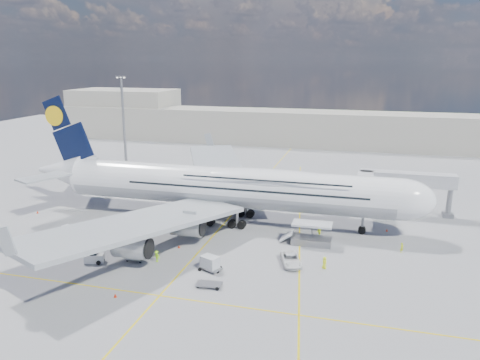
% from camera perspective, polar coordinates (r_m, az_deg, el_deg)
% --- Properties ---
extents(ground, '(300.00, 300.00, 0.00)m').
position_cam_1_polar(ground, '(80.39, -3.76, -7.31)').
color(ground, gray).
rests_on(ground, ground).
extents(taxi_line_main, '(0.25, 220.00, 0.01)m').
position_cam_1_polar(taxi_line_main, '(80.39, -3.76, -7.31)').
color(taxi_line_main, yellow).
rests_on(taxi_line_main, ground).
extents(taxi_line_cross, '(120.00, 0.25, 0.01)m').
position_cam_1_polar(taxi_line_cross, '(63.59, -9.76, -13.72)').
color(taxi_line_cross, yellow).
rests_on(taxi_line_cross, ground).
extents(taxi_line_diag, '(14.16, 99.06, 0.01)m').
position_cam_1_polar(taxi_line_diag, '(86.48, 7.28, -5.79)').
color(taxi_line_diag, yellow).
rests_on(taxi_line_diag, ground).
extents(airliner, '(77.26, 79.15, 23.71)m').
position_cam_1_polar(airliner, '(87.15, -1.55, -0.77)').
color(airliner, white).
rests_on(airliner, ground).
extents(jet_bridge, '(18.80, 12.10, 8.50)m').
position_cam_1_polar(jet_bridge, '(94.39, 17.91, -0.30)').
color(jet_bridge, '#B7B7BC').
rests_on(jet_bridge, ground).
extents(cargo_loader, '(8.53, 3.20, 3.67)m').
position_cam_1_polar(cargo_loader, '(79.13, 8.61, -6.84)').
color(cargo_loader, silver).
rests_on(cargo_loader, ground).
extents(light_mast, '(3.00, 0.70, 25.50)m').
position_cam_1_polar(light_mast, '(133.33, -14.00, 6.94)').
color(light_mast, gray).
rests_on(light_mast, ground).
extents(terminal, '(180.00, 16.00, 12.00)m').
position_cam_1_polar(terminal, '(168.96, 6.74, 6.33)').
color(terminal, '#B2AD9E').
rests_on(terminal, ground).
extents(hangar, '(40.00, 22.00, 18.00)m').
position_cam_1_polar(hangar, '(196.05, -13.87, 8.03)').
color(hangar, '#B2AD9E').
rests_on(hangar, ground).
extents(tree_line, '(160.00, 6.00, 8.00)m').
position_cam_1_polar(tree_line, '(212.59, 19.40, 6.75)').
color(tree_line, '#193814').
rests_on(tree_line, ground).
extents(dolly_row_a, '(3.13, 2.22, 1.79)m').
position_cam_1_polar(dolly_row_a, '(87.00, -20.20, -5.81)').
color(dolly_row_a, gray).
rests_on(dolly_row_a, ground).
extents(dolly_row_b, '(3.16, 2.13, 0.43)m').
position_cam_1_polar(dolly_row_b, '(80.51, -19.99, -7.92)').
color(dolly_row_b, gray).
rests_on(dolly_row_b, ground).
extents(dolly_row_c, '(2.79, 1.55, 1.73)m').
position_cam_1_polar(dolly_row_c, '(73.85, -12.65, -8.92)').
color(dolly_row_c, gray).
rests_on(dolly_row_c, ground).
extents(dolly_back, '(2.86, 2.12, 0.38)m').
position_cam_1_polar(dolly_back, '(90.00, -16.25, -5.26)').
color(dolly_back, gray).
rests_on(dolly_back, ground).
extents(dolly_nose_far, '(3.61, 2.21, 0.50)m').
position_cam_1_polar(dolly_nose_far, '(64.90, -3.79, -12.53)').
color(dolly_nose_far, gray).
rests_on(dolly_nose_far, ground).
extents(dolly_nose_near, '(3.86, 3.06, 2.16)m').
position_cam_1_polar(dolly_nose_near, '(69.14, -3.68, -10.04)').
color(dolly_nose_near, gray).
rests_on(dolly_nose_near, ground).
extents(baggage_tug, '(3.15, 2.21, 1.79)m').
position_cam_1_polar(baggage_tug, '(74.86, -17.35, -9.03)').
color(baggage_tug, white).
rests_on(baggage_tug, ground).
extents(catering_truck_inner, '(6.66, 3.68, 3.75)m').
position_cam_1_polar(catering_truck_inner, '(110.66, -1.02, -0.17)').
color(catering_truck_inner, gray).
rests_on(catering_truck_inner, ground).
extents(catering_truck_outer, '(6.14, 2.42, 3.66)m').
position_cam_1_polar(catering_truck_outer, '(117.27, -6.20, 0.56)').
color(catering_truck_outer, gray).
rests_on(catering_truck_outer, ground).
extents(service_van, '(4.27, 6.24, 1.59)m').
position_cam_1_polar(service_van, '(71.37, 6.21, -9.61)').
color(service_van, white).
rests_on(service_van, ground).
extents(crew_nose, '(0.70, 0.73, 1.68)m').
position_cam_1_polar(crew_nose, '(79.25, 19.13, -7.81)').
color(crew_nose, '#CDDC17').
rests_on(crew_nose, ground).
extents(crew_loader, '(1.12, 1.15, 1.87)m').
position_cam_1_polar(crew_loader, '(82.50, 9.61, -6.21)').
color(crew_loader, '#E2FC1A').
rests_on(crew_loader, ground).
extents(crew_wing, '(0.46, 0.94, 1.56)m').
position_cam_1_polar(crew_wing, '(81.89, -11.09, -6.56)').
color(crew_wing, '#E6FB1A').
rests_on(crew_wing, ground).
extents(crew_van, '(1.05, 1.08, 1.88)m').
position_cam_1_polar(crew_van, '(70.63, 10.25, -9.90)').
color(crew_van, '#EEFF1A').
rests_on(crew_van, ground).
extents(crew_tug, '(1.31, 0.96, 1.81)m').
position_cam_1_polar(crew_tug, '(72.86, -10.12, -9.14)').
color(crew_tug, '#A8FF1A').
rests_on(crew_tug, ground).
extents(cone_nose, '(0.39, 0.39, 0.50)m').
position_cam_1_polar(cone_nose, '(88.03, 17.47, -5.84)').
color(cone_nose, red).
rests_on(cone_nose, ground).
extents(cone_wing_left_inner, '(0.50, 0.50, 0.64)m').
position_cam_1_polar(cone_wing_left_inner, '(100.43, -4.81, -2.63)').
color(cone_wing_left_inner, red).
rests_on(cone_wing_left_inner, ground).
extents(cone_wing_left_outer, '(0.43, 0.43, 0.55)m').
position_cam_1_polar(cone_wing_left_outer, '(111.42, -1.80, -0.87)').
color(cone_wing_left_outer, red).
rests_on(cone_wing_left_outer, ground).
extents(cone_wing_right_inner, '(0.39, 0.39, 0.49)m').
position_cam_1_polar(cone_wing_right_inner, '(77.61, -7.45, -8.05)').
color(cone_wing_right_inner, red).
rests_on(cone_wing_right_inner, ground).
extents(cone_wing_right_outer, '(0.41, 0.41, 0.52)m').
position_cam_1_polar(cone_wing_right_outer, '(64.31, -14.97, -13.44)').
color(cone_wing_right_outer, red).
rests_on(cone_wing_right_outer, ground).
extents(cone_tail, '(0.45, 0.45, 0.57)m').
position_cam_1_polar(cone_tail, '(101.84, -23.46, -3.60)').
color(cone_tail, red).
rests_on(cone_tail, ground).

